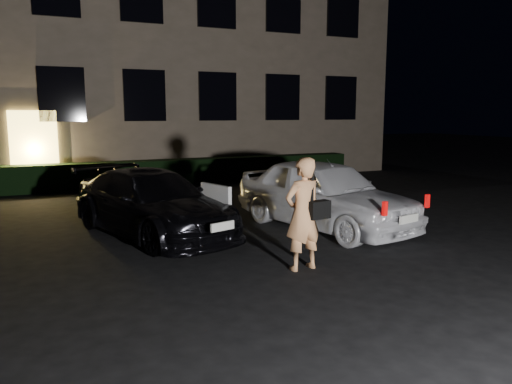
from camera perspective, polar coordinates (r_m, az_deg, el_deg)
name	(u,v)px	position (r m, az deg, el deg)	size (l,w,h in m)	color
ground	(305,280)	(7.47, 5.63, -10.00)	(80.00, 80.00, 0.00)	black
building	(121,22)	(21.70, -15.16, 18.22)	(20.00, 8.11, 12.00)	#6E604F
hedge	(150,173)	(17.11, -12.02, 2.12)	(15.00, 0.70, 0.85)	black
sedan	(153,203)	(10.21, -11.73, -1.22)	(3.04, 4.78, 1.29)	black
hatch	(324,194)	(10.64, 7.78, -0.18)	(2.70, 4.64, 1.48)	white
man	(303,214)	(7.75, 5.43, -2.49)	(0.77, 0.51, 1.77)	tan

